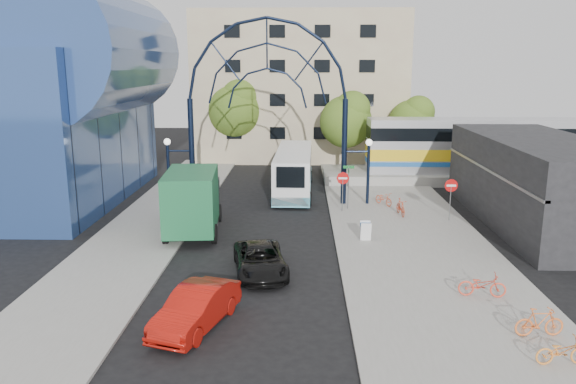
{
  "coord_description": "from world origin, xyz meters",
  "views": [
    {
      "loc": [
        2.23,
        -22.33,
        9.15
      ],
      "look_at": [
        1.52,
        6.0,
        2.69
      ],
      "focal_mm": 35.0,
      "sensor_mm": 36.0,
      "label": 1
    }
  ],
  "objects_px": {
    "bike_far_c": "(562,351)",
    "city_bus": "(294,170)",
    "tree_north_b": "(236,107)",
    "bike_far_b": "(540,322)",
    "gateway_arch": "(267,74)",
    "street_name_sign": "(348,178)",
    "red_sedan": "(196,308)",
    "bike_far_a": "(482,285)",
    "black_suv": "(260,260)",
    "sandwich_board": "(366,229)",
    "green_truck": "(193,200)",
    "tree_north_a": "(347,119)",
    "train_car": "(527,146)",
    "do_not_enter_sign": "(451,190)",
    "stop_sign": "(343,182)",
    "bike_near_b": "(401,207)",
    "bike_near_a": "(384,199)",
    "tree_north_c": "(413,120)"
  },
  "relations": [
    {
      "from": "bike_near_b",
      "to": "bike_far_c",
      "type": "height_order",
      "value": "bike_near_b"
    },
    {
      "from": "train_car",
      "to": "stop_sign",
      "type": "bearing_deg",
      "value": -146.66
    },
    {
      "from": "stop_sign",
      "to": "green_truck",
      "type": "xyz_separation_m",
      "value": [
        -8.57,
        -4.29,
        -0.2
      ]
    },
    {
      "from": "red_sedan",
      "to": "bike_near_b",
      "type": "relative_size",
      "value": 2.65
    },
    {
      "from": "stop_sign",
      "to": "sandwich_board",
      "type": "xyz_separation_m",
      "value": [
        0.8,
        -6.02,
        -1.25
      ]
    },
    {
      "from": "tree_north_b",
      "to": "red_sedan",
      "type": "relative_size",
      "value": 1.8
    },
    {
      "from": "stop_sign",
      "to": "street_name_sign",
      "type": "xyz_separation_m",
      "value": [
        0.4,
        0.6,
        0.14
      ]
    },
    {
      "from": "tree_north_b",
      "to": "black_suv",
      "type": "relative_size",
      "value": 1.7
    },
    {
      "from": "bike_near_b",
      "to": "gateway_arch",
      "type": "bearing_deg",
      "value": 153.84
    },
    {
      "from": "tree_north_c",
      "to": "black_suv",
      "type": "relative_size",
      "value": 1.38
    },
    {
      "from": "bike_far_a",
      "to": "black_suv",
      "type": "bearing_deg",
      "value": 81.86
    },
    {
      "from": "red_sedan",
      "to": "bike_near_a",
      "type": "bearing_deg",
      "value": 80.58
    },
    {
      "from": "do_not_enter_sign",
      "to": "gateway_arch",
      "type": "bearing_deg",
      "value": 160.01
    },
    {
      "from": "do_not_enter_sign",
      "to": "sandwich_board",
      "type": "relative_size",
      "value": 2.51
    },
    {
      "from": "stop_sign",
      "to": "black_suv",
      "type": "relative_size",
      "value": 0.53
    },
    {
      "from": "tree_north_a",
      "to": "tree_north_c",
      "type": "distance_m",
      "value": 6.33
    },
    {
      "from": "stop_sign",
      "to": "sandwich_board",
      "type": "height_order",
      "value": "stop_sign"
    },
    {
      "from": "train_car",
      "to": "red_sedan",
      "type": "height_order",
      "value": "train_car"
    },
    {
      "from": "bike_near_a",
      "to": "bike_near_b",
      "type": "distance_m",
      "value": 2.66
    },
    {
      "from": "bike_far_a",
      "to": "bike_far_c",
      "type": "xyz_separation_m",
      "value": [
        0.84,
        -5.16,
        -0.05
      ]
    },
    {
      "from": "train_car",
      "to": "sandwich_board",
      "type": "bearing_deg",
      "value": -131.95
    },
    {
      "from": "red_sedan",
      "to": "bike_far_c",
      "type": "bearing_deg",
      "value": 6.16
    },
    {
      "from": "sandwich_board",
      "to": "city_bus",
      "type": "distance_m",
      "value": 12.61
    },
    {
      "from": "bike_far_a",
      "to": "tree_north_a",
      "type": "bearing_deg",
      "value": 14.59
    },
    {
      "from": "tree_north_a",
      "to": "bike_far_c",
      "type": "relative_size",
      "value": 4.2
    },
    {
      "from": "gateway_arch",
      "to": "do_not_enter_sign",
      "type": "relative_size",
      "value": 5.5
    },
    {
      "from": "do_not_enter_sign",
      "to": "sandwich_board",
      "type": "xyz_separation_m",
      "value": [
        -5.4,
        -4.02,
        -1.23
      ]
    },
    {
      "from": "bike_far_b",
      "to": "city_bus",
      "type": "bearing_deg",
      "value": 16.7
    },
    {
      "from": "green_truck",
      "to": "train_car",
      "type": "bearing_deg",
      "value": 25.9
    },
    {
      "from": "tree_north_b",
      "to": "bike_far_b",
      "type": "distance_m",
      "value": 37.62
    },
    {
      "from": "stop_sign",
      "to": "tree_north_b",
      "type": "xyz_separation_m",
      "value": [
        -8.68,
        17.93,
        3.27
      ]
    },
    {
      "from": "bike_far_c",
      "to": "city_bus",
      "type": "bearing_deg",
      "value": 14.83
    },
    {
      "from": "street_name_sign",
      "to": "tree_north_c",
      "type": "distance_m",
      "value": 16.95
    },
    {
      "from": "tree_north_a",
      "to": "tree_north_b",
      "type": "xyz_separation_m",
      "value": [
        -10.0,
        4.0,
        0.66
      ]
    },
    {
      "from": "bike_far_c",
      "to": "sandwich_board",
      "type": "bearing_deg",
      "value": 15.97
    },
    {
      "from": "do_not_enter_sign",
      "to": "black_suv",
      "type": "bearing_deg",
      "value": -140.53
    },
    {
      "from": "green_truck",
      "to": "black_suv",
      "type": "distance_m",
      "value": 7.75
    },
    {
      "from": "tree_north_b",
      "to": "bike_far_c",
      "type": "relative_size",
      "value": 4.8
    },
    {
      "from": "black_suv",
      "to": "green_truck",
      "type": "bearing_deg",
      "value": 113.16
    },
    {
      "from": "tree_north_a",
      "to": "green_truck",
      "type": "xyz_separation_m",
      "value": [
        -9.89,
        -18.22,
        -2.82
      ]
    },
    {
      "from": "train_car",
      "to": "street_name_sign",
      "type": "bearing_deg",
      "value": -147.58
    },
    {
      "from": "city_bus",
      "to": "bike_far_b",
      "type": "distance_m",
      "value": 24.16
    },
    {
      "from": "tree_north_b",
      "to": "bike_far_b",
      "type": "xyz_separation_m",
      "value": [
        14.19,
        -34.53,
        -4.63
      ]
    },
    {
      "from": "stop_sign",
      "to": "street_name_sign",
      "type": "relative_size",
      "value": 0.89
    },
    {
      "from": "black_suv",
      "to": "street_name_sign",
      "type": "bearing_deg",
      "value": 57.25
    },
    {
      "from": "gateway_arch",
      "to": "street_name_sign",
      "type": "height_order",
      "value": "gateway_arch"
    },
    {
      "from": "sandwich_board",
      "to": "green_truck",
      "type": "relative_size",
      "value": 0.14
    },
    {
      "from": "train_car",
      "to": "bike_near_a",
      "type": "distance_m",
      "value": 15.12
    },
    {
      "from": "red_sedan",
      "to": "bike_far_a",
      "type": "bearing_deg",
      "value": 31.87
    },
    {
      "from": "train_car",
      "to": "black_suv",
      "type": "xyz_separation_m",
      "value": [
        -19.59,
        -20.72,
        -2.25
      ]
    }
  ]
}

